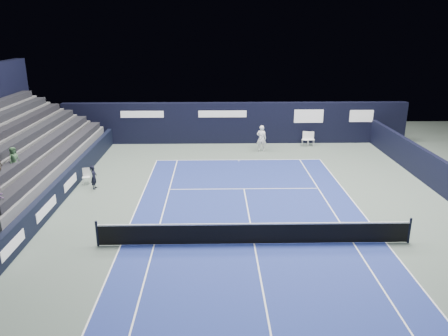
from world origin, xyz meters
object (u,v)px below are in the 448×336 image
object	(u,v)px
tennis_net	(254,233)
tennis_player	(261,138)
line_judge_chair	(86,175)
folding_chair_back_b	(311,138)
folding_chair_back_a	(306,136)

from	to	relation	value
tennis_net	tennis_player	world-z (taller)	tennis_player
tennis_net	tennis_player	size ratio (longest dim) A/B	6.89
line_judge_chair	tennis_player	xyz separation A→B (m)	(10.64, 6.63, 0.42)
line_judge_chair	tennis_net	distance (m)	11.62
line_judge_chair	tennis_player	distance (m)	12.54
folding_chair_back_b	tennis_net	xyz separation A→B (m)	(-5.63, -15.57, -0.08)
line_judge_chair	tennis_net	size ratio (longest dim) A/B	0.07
folding_chair_back_a	folding_chair_back_b	xyz separation A→B (m)	(0.41, 0.05, -0.13)
folding_chair_back_a	line_judge_chair	size ratio (longest dim) A/B	1.19
folding_chair_back_b	tennis_player	distance (m)	4.18
line_judge_chair	tennis_net	xyz separation A→B (m)	(8.90, -7.46, -0.01)
line_judge_chair	folding_chair_back_a	bearing A→B (deg)	21.62
folding_chair_back_b	tennis_net	distance (m)	16.55
folding_chair_back_a	tennis_net	xyz separation A→B (m)	(-5.22, -15.51, -0.21)
folding_chair_back_a	tennis_net	bearing A→B (deg)	-89.22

